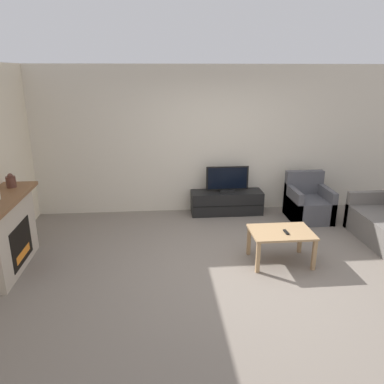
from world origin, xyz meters
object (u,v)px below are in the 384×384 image
Objects in this scene: tv at (227,180)px; tv_stand at (227,202)px; remote at (286,232)px; armchair at (308,204)px; coffee_table at (281,236)px; fireplace at (4,233)px; mantel_vase_right at (11,181)px.

tv_stand is at bearing 90.00° from tv.
remote is (0.46, -2.01, 0.26)m from tv_stand.
tv is 1.53m from armchair.
armchair is 1.86m from coffee_table.
fireplace is 1.67× the size of coffee_table.
tv is 2.06m from remote.
fireplace reaches higher than armchair.
coffee_table is at bearing -8.32° from mantel_vase_right.
mantel_vase_right reaches higher than fireplace.
armchair is 0.98× the size of coffee_table.
tv is at bearing 101.53° from remote.
armchair reaches higher than remote.
armchair reaches higher than tv_stand.
tv is at bearing 164.72° from armchair.
tv_stand is at bearing 23.07° from mantel_vase_right.
tv_stand is at bearing 28.89° from fireplace.
mantel_vase_right is 0.25× the size of tv.
mantel_vase_right is 3.70m from tv_stand.
armchair is at bearing -15.28° from tv.
tv_stand is 1.60× the size of armchair.
mantel_vase_right is 3.82m from coffee_table.
coffee_table is (0.41, -1.94, -0.25)m from tv.
remote is at bearing -9.11° from mantel_vase_right.
fireplace is at bearing -163.13° from armchair.
tv is 0.95× the size of armchair.
remote is (0.05, -0.06, 0.08)m from coffee_table.
tv_stand is 0.44m from tv.
mantel_vase_right is (0.02, 0.42, 0.60)m from fireplace.
mantel_vase_right is 0.24× the size of armchair.
armchair is (4.72, 1.01, -0.85)m from mantel_vase_right.
tv_stand is at bearing 101.52° from remote.
coffee_table is at bearing -77.99° from tv_stand.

